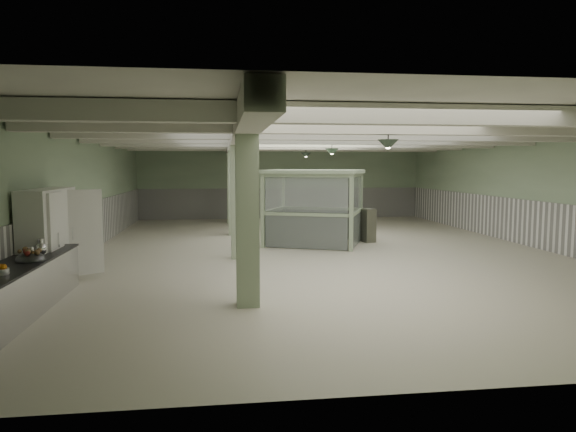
{
  "coord_description": "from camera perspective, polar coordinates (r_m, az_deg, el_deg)",
  "views": [
    {
      "loc": [
        -2.97,
        -15.45,
        2.61
      ],
      "look_at": [
        -1.24,
        -2.16,
        1.3
      ],
      "focal_mm": 32.0,
      "sensor_mm": 36.0,
      "label": 1
    }
  ],
  "objects": [
    {
      "name": "floor",
      "position": [
        15.94,
        3.43,
        -3.85
      ],
      "size": [
        20.0,
        20.0,
        0.0
      ],
      "primitive_type": "plane",
      "color": "beige",
      "rests_on": "ground"
    },
    {
      "name": "ceiling",
      "position": [
        15.76,
        3.51,
        9.18
      ],
      "size": [
        14.0,
        20.0,
        0.02
      ],
      "primitive_type": "cube",
      "color": "white",
      "rests_on": "wall_back"
    },
    {
      "name": "wall_back",
      "position": [
        25.63,
        -0.76,
        3.78
      ],
      "size": [
        14.0,
        0.02,
        3.6
      ],
      "primitive_type": "cube",
      "color": "#A0B893",
      "rests_on": "floor"
    },
    {
      "name": "wall_front",
      "position": [
        6.26,
        21.03,
        -2.23
      ],
      "size": [
        14.0,
        0.02,
        3.6
      ],
      "primitive_type": "cube",
      "color": "#A0B893",
      "rests_on": "floor"
    },
    {
      "name": "wall_left",
      "position": [
        15.98,
        -22.03,
        2.27
      ],
      "size": [
        0.02,
        20.0,
        3.6
      ],
      "primitive_type": "cube",
      "color": "#A0B893",
      "rests_on": "floor"
    },
    {
      "name": "wall_right",
      "position": [
        18.4,
        25.43,
        2.52
      ],
      "size": [
        0.02,
        20.0,
        3.6
      ],
      "primitive_type": "cube",
      "color": "#A0B893",
      "rests_on": "floor"
    },
    {
      "name": "wainscot_left",
      "position": [
        16.06,
        -21.8,
        -1.46
      ],
      "size": [
        0.05,
        19.9,
        1.5
      ],
      "primitive_type": "cube",
      "color": "white",
      "rests_on": "floor"
    },
    {
      "name": "wainscot_right",
      "position": [
        18.47,
        25.22,
        -0.73
      ],
      "size": [
        0.05,
        19.9,
        1.5
      ],
      "primitive_type": "cube",
      "color": "white",
      "rests_on": "floor"
    },
    {
      "name": "wainscot_back",
      "position": [
        25.66,
        -0.75,
        1.43
      ],
      "size": [
        13.9,
        0.05,
        1.5
      ],
      "primitive_type": "cube",
      "color": "white",
      "rests_on": "floor"
    },
    {
      "name": "girder",
      "position": [
        15.47,
        -5.73,
        8.41
      ],
      "size": [
        0.45,
        19.9,
        0.4
      ],
      "primitive_type": "cube",
      "color": "beige",
      "rests_on": "ceiling"
    },
    {
      "name": "beam_a",
      "position": [
        8.52,
        13.27,
        10.89
      ],
      "size": [
        13.9,
        0.35,
        0.32
      ],
      "primitive_type": "cube",
      "color": "beige",
      "rests_on": "ceiling"
    },
    {
      "name": "beam_b",
      "position": [
        10.89,
        8.56,
        9.79
      ],
      "size": [
        13.9,
        0.35,
        0.32
      ],
      "primitive_type": "cube",
      "color": "beige",
      "rests_on": "ceiling"
    },
    {
      "name": "beam_c",
      "position": [
        13.31,
        5.57,
        9.05
      ],
      "size": [
        13.9,
        0.35,
        0.32
      ],
      "primitive_type": "cube",
      "color": "beige",
      "rests_on": "ceiling"
    },
    {
      "name": "beam_d",
      "position": [
        15.75,
        3.5,
        8.52
      ],
      "size": [
        13.9,
        0.35,
        0.32
      ],
      "primitive_type": "cube",
      "color": "beige",
      "rests_on": "ceiling"
    },
    {
      "name": "beam_e",
      "position": [
        18.21,
        2.0,
        8.13
      ],
      "size": [
        13.9,
        0.35,
        0.32
      ],
      "primitive_type": "cube",
      "color": "beige",
      "rests_on": "ceiling"
    },
    {
      "name": "beam_f",
      "position": [
        20.68,
        0.86,
        7.83
      ],
      "size": [
        13.9,
        0.35,
        0.32
      ],
      "primitive_type": "cube",
      "color": "beige",
      "rests_on": "ceiling"
    },
    {
      "name": "beam_g",
      "position": [
        23.15,
        -0.04,
        7.59
      ],
      "size": [
        13.9,
        0.35,
        0.32
      ],
      "primitive_type": "cube",
      "color": "beige",
      "rests_on": "ceiling"
    },
    {
      "name": "column_a",
      "position": [
        9.49,
        -4.54,
        0.67
      ],
      "size": [
        0.42,
        0.42,
        3.6
      ],
      "primitive_type": "cube",
      "color": "#A2B693",
      "rests_on": "floor"
    },
    {
      "name": "column_b",
      "position": [
        14.48,
        -5.55,
        2.35
      ],
      "size": [
        0.42,
        0.42,
        3.6
      ],
      "primitive_type": "cube",
      "color": "#A2B693",
      "rests_on": "floor"
    },
    {
      "name": "column_c",
      "position": [
        19.47,
        -6.03,
        3.17
      ],
      "size": [
        0.42,
        0.42,
        3.6
      ],
      "primitive_type": "cube",
      "color": "#A2B693",
      "rests_on": "floor"
    },
    {
      "name": "column_d",
      "position": [
        23.46,
        -6.28,
        3.58
      ],
      "size": [
        0.42,
        0.42,
        3.6
      ],
      "primitive_type": "cube",
      "color": "#A2B693",
      "rests_on": "floor"
    },
    {
      "name": "pendant_front",
      "position": [
        11.02,
        11.06,
        7.77
      ],
      "size": [
        0.44,
        0.44,
        0.22
      ],
      "primitive_type": "cone",
      "rotation": [
        3.14,
        0.0,
        0.0
      ],
      "color": "#2D3C2F",
      "rests_on": "ceiling"
    },
    {
      "name": "pendant_mid",
      "position": [
        16.32,
        4.9,
        7.11
      ],
      "size": [
        0.44,
        0.44,
        0.22
      ],
      "primitive_type": "cone",
      "rotation": [
        3.14,
        0.0,
        0.0
      ],
      "color": "#2D3C2F",
      "rests_on": "ceiling"
    },
    {
      "name": "pendant_back",
      "position": [
        21.24,
        2.0,
        6.77
      ],
      "size": [
        0.44,
        0.44,
        0.22
      ],
      "primitive_type": "cone",
      "rotation": [
        3.14,
        0.0,
        0.0
      ],
      "color": "#2D3C2F",
      "rests_on": "ceiling"
    },
    {
      "name": "prep_counter",
      "position": [
        10.0,
        -28.38,
        -7.51
      ],
      "size": [
        0.89,
        5.1,
        0.91
      ],
      "color": "silver",
      "rests_on": "floor"
    },
    {
      "name": "pitcher_near",
      "position": [
        10.95,
        -25.78,
        -3.12
      ],
      "size": [
        0.25,
        0.28,
        0.32
      ],
      "primitive_type": null,
      "rotation": [
        0.0,
        0.0,
        0.15
      ],
      "color": "silver",
      "rests_on": "prep_counter"
    },
    {
      "name": "pitcher_far",
      "position": [
        10.32,
        -26.63,
        -3.82
      ],
      "size": [
        0.24,
        0.26,
        0.26
      ],
      "primitive_type": null,
      "rotation": [
        0.0,
        0.0,
        -0.36
      ],
      "color": "silver",
      "rests_on": "prep_counter"
    },
    {
      "name": "veg_colander",
      "position": [
        10.32,
        -26.72,
        -3.92
      ],
      "size": [
        0.58,
        0.58,
        0.23
      ],
      "primitive_type": null,
      "rotation": [
        0.0,
        0.0,
        0.19
      ],
      "color": "#3C3D41",
      "rests_on": "prep_counter"
    },
    {
      "name": "orange_bowl",
      "position": [
        9.28,
        -29.34,
        -5.47
      ],
      "size": [
        0.33,
        0.33,
        0.09
      ],
      "primitive_type": "cylinder",
      "rotation": [
        0.0,
        0.0,
        0.34
      ],
      "color": "#B2B2B7",
      "rests_on": "prep_counter"
    },
    {
      "name": "walkin_cooler",
      "position": [
        12.12,
        -24.91,
        -2.44
      ],
      "size": [
        1.08,
        2.24,
        2.05
      ],
      "color": "white",
      "rests_on": "floor"
    },
    {
      "name": "guard_booth",
      "position": [
        17.09,
        2.9,
        2.51
      ],
      "size": [
        3.84,
        3.59,
        2.48
      ],
      "rotation": [
        0.0,
        0.0,
        -0.39
      ],
      "color": "#9DB18E",
      "rests_on": "floor"
    },
    {
      "name": "filing_cabinet",
      "position": [
        17.85,
        8.85,
        -1.03
      ],
      "size": [
        0.49,
        0.6,
        1.15
      ],
      "primitive_type": "cube",
      "rotation": [
        0.0,
        0.0,
        0.25
      ],
      "color": "#5E5F4F",
      "rests_on": "floor"
    }
  ]
}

